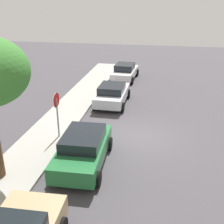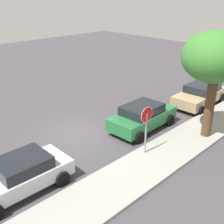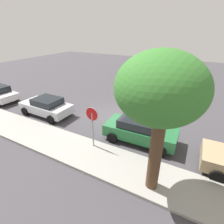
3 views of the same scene
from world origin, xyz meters
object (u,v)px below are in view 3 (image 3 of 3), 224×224
street_tree_near_corner (160,91)px  parked_car_silver (47,106)px  stop_sign (92,121)px  parked_car_green (140,129)px

street_tree_near_corner → parked_car_silver: bearing=-17.4°
stop_sign → parked_car_silver: stop_sign is taller
parked_car_green → parked_car_silver: parked_car_green is taller
parked_car_green → street_tree_near_corner: 4.85m
stop_sign → street_tree_near_corner: 4.54m
stop_sign → parked_car_green: size_ratio=0.59×
parked_car_green → parked_car_silver: (7.57, 0.12, -0.05)m
stop_sign → parked_car_silver: 5.87m
parked_car_green → stop_sign: bearing=42.7°
parked_car_silver → stop_sign: bearing=162.1°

